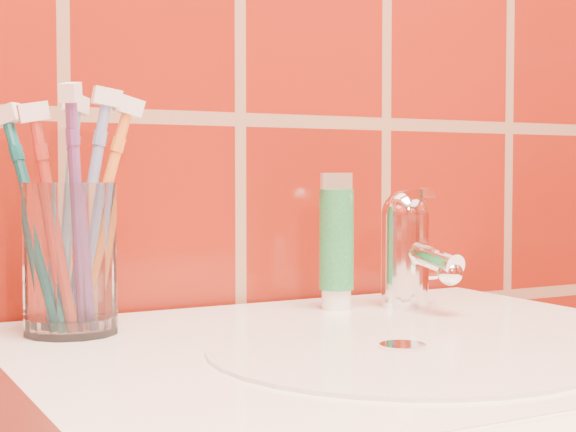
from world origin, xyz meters
TOP-DOWN VIEW (x-y plane):
  - glass_tumbler at (-0.20, 1.10)m, footprint 0.10×0.10m
  - toothpaste_tube at (0.06, 1.11)m, footprint 0.04×0.03m
  - faucet at (0.14, 1.09)m, footprint 0.05×0.11m
  - toothbrush_0 at (-0.19, 1.11)m, footprint 0.07×0.06m
  - toothbrush_1 at (-0.20, 1.12)m, footprint 0.09×0.08m
  - toothbrush_2 at (-0.22, 1.09)m, footprint 0.06×0.06m
  - toothbrush_3 at (-0.23, 1.11)m, footprint 0.13×0.12m
  - toothbrush_4 at (-0.18, 1.11)m, footprint 0.09×0.08m
  - toothbrush_5 at (-0.20, 1.09)m, footprint 0.08×0.09m

SIDE VIEW (x-z plane):
  - faucet at x=0.14m, z-range 0.85..0.97m
  - toothpaste_tube at x=0.06m, z-range 0.85..0.98m
  - glass_tumbler at x=-0.20m, z-range 0.85..0.98m
  - toothbrush_3 at x=-0.23m, z-range 0.84..1.05m
  - toothbrush_2 at x=-0.22m, z-range 0.85..1.05m
  - toothbrush_4 at x=-0.18m, z-range 0.85..1.05m
  - toothbrush_1 at x=-0.20m, z-range 0.84..1.06m
  - toothbrush_5 at x=-0.20m, z-range 0.84..1.06m
  - toothbrush_0 at x=-0.19m, z-range 0.85..1.06m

